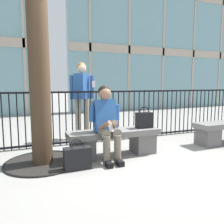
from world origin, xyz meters
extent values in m
plane|color=gray|center=(0.00, 0.00, 0.00)|extent=(60.00, 60.00, 0.00)
cube|color=slate|center=(0.00, 0.00, 0.40)|extent=(1.60, 0.44, 0.10)
cube|color=#605E5B|center=(-0.56, 0.00, 0.17)|extent=(0.36, 0.37, 0.35)
cube|color=#605E5B|center=(0.56, 0.00, 0.17)|extent=(0.36, 0.37, 0.35)
cylinder|color=#6B6051|center=(-0.28, -0.18, 0.47)|extent=(0.15, 0.40, 0.15)
cylinder|color=#6B6051|center=(-0.28, -0.38, 0.23)|extent=(0.11, 0.11, 0.45)
cube|color=black|center=(-0.28, -0.44, 0.04)|extent=(0.09, 0.22, 0.08)
cylinder|color=#6B6051|center=(-0.10, -0.18, 0.47)|extent=(0.15, 0.40, 0.15)
cylinder|color=#6B6051|center=(-0.10, -0.38, 0.23)|extent=(0.11, 0.11, 0.45)
cube|color=black|center=(-0.10, -0.44, 0.04)|extent=(0.09, 0.22, 0.08)
cube|color=#234C8C|center=(-0.19, -0.04, 0.71)|extent=(0.36, 0.30, 0.55)
cylinder|color=#234C8C|center=(-0.41, -0.04, 0.76)|extent=(0.08, 0.08, 0.26)
cylinder|color=#8E664C|center=(-0.27, -0.26, 0.59)|extent=(0.16, 0.28, 0.20)
cylinder|color=#234C8C|center=(0.03, -0.04, 0.76)|extent=(0.08, 0.08, 0.26)
cylinder|color=#8E664C|center=(-0.11, -0.26, 0.59)|extent=(0.16, 0.28, 0.20)
cube|color=silver|center=(-0.19, -0.32, 0.57)|extent=(0.07, 0.10, 0.13)
sphere|color=#8E664C|center=(-0.19, -0.06, 1.08)|extent=(0.20, 0.20, 0.20)
sphere|color=black|center=(-0.19, -0.03, 1.11)|extent=(0.20, 0.20, 0.20)
cube|color=black|center=(0.58, -0.01, 0.59)|extent=(0.29, 0.17, 0.28)
torus|color=black|center=(0.58, -0.01, 0.73)|extent=(0.20, 0.02, 0.20)
cube|color=black|center=(-0.73, -0.37, 0.16)|extent=(0.39, 0.17, 0.32)
torus|color=black|center=(-0.73, -0.43, 0.34)|extent=(0.18, 0.01, 0.18)
torus|color=black|center=(-0.73, -0.31, 0.34)|extent=(0.18, 0.01, 0.18)
cylinder|color=gray|center=(-0.29, 1.44, 0.45)|extent=(0.13, 0.13, 0.90)
cube|color=black|center=(-0.29, 1.40, 0.03)|extent=(0.09, 0.22, 0.06)
cylinder|color=gray|center=(-0.09, 1.44, 0.45)|extent=(0.13, 0.13, 0.90)
cube|color=black|center=(-0.09, 1.40, 0.03)|extent=(0.09, 0.22, 0.06)
cube|color=#234C8C|center=(-0.19, 1.44, 1.18)|extent=(0.41, 0.43, 0.56)
cylinder|color=#234C8C|center=(-0.43, 1.44, 1.16)|extent=(0.08, 0.08, 0.52)
cylinder|color=#234C8C|center=(0.04, 1.44, 1.16)|extent=(0.08, 0.08, 0.52)
sphere|color=#DBAD89|center=(-0.19, 1.44, 1.58)|extent=(0.20, 0.20, 0.20)
sphere|color=olive|center=(-0.19, 1.46, 1.61)|extent=(0.20, 0.20, 0.20)
cube|color=silver|center=(0.05, 1.34, 1.23)|extent=(0.07, 0.01, 0.14)
cylinder|color=black|center=(-1.80, 1.00, 0.55)|extent=(0.02, 0.02, 1.09)
cylinder|color=black|center=(-1.67, 1.00, 0.55)|extent=(0.02, 0.02, 1.09)
cylinder|color=black|center=(-1.54, 1.00, 0.55)|extent=(0.02, 0.02, 1.09)
cylinder|color=black|center=(-1.41, 1.00, 0.55)|extent=(0.02, 0.02, 1.09)
cylinder|color=black|center=(-1.28, 1.00, 0.55)|extent=(0.02, 0.02, 1.09)
cylinder|color=black|center=(-1.15, 1.00, 0.55)|extent=(0.02, 0.02, 1.09)
cylinder|color=black|center=(-1.03, 1.00, 0.55)|extent=(0.02, 0.02, 1.09)
cylinder|color=black|center=(-0.90, 1.00, 0.55)|extent=(0.02, 0.02, 1.09)
cylinder|color=black|center=(-0.77, 1.00, 0.55)|extent=(0.02, 0.02, 1.09)
cylinder|color=black|center=(-0.64, 1.00, 0.55)|extent=(0.02, 0.02, 1.09)
cylinder|color=black|center=(-0.51, 1.00, 0.55)|extent=(0.02, 0.02, 1.09)
cylinder|color=black|center=(-0.38, 1.00, 0.55)|extent=(0.02, 0.02, 1.09)
cylinder|color=black|center=(-0.26, 1.00, 0.55)|extent=(0.02, 0.02, 1.09)
cylinder|color=black|center=(-0.13, 1.00, 0.55)|extent=(0.02, 0.02, 1.09)
cylinder|color=black|center=(0.00, 1.00, 0.55)|extent=(0.02, 0.02, 1.09)
cylinder|color=black|center=(0.13, 1.00, 0.55)|extent=(0.02, 0.02, 1.09)
cylinder|color=black|center=(0.26, 1.00, 0.55)|extent=(0.02, 0.02, 1.09)
cylinder|color=black|center=(0.38, 1.00, 0.55)|extent=(0.02, 0.02, 1.09)
cylinder|color=black|center=(0.51, 1.00, 0.55)|extent=(0.02, 0.02, 1.09)
cylinder|color=black|center=(0.64, 1.00, 0.55)|extent=(0.02, 0.02, 1.09)
cylinder|color=black|center=(0.77, 1.00, 0.55)|extent=(0.02, 0.02, 1.09)
cylinder|color=black|center=(0.90, 1.00, 0.55)|extent=(0.02, 0.02, 1.09)
cylinder|color=black|center=(1.03, 1.00, 0.55)|extent=(0.02, 0.02, 1.09)
cylinder|color=black|center=(1.15, 1.00, 0.55)|extent=(0.02, 0.02, 1.09)
cylinder|color=black|center=(1.28, 1.00, 0.55)|extent=(0.02, 0.02, 1.09)
cylinder|color=black|center=(1.41, 1.00, 0.55)|extent=(0.02, 0.02, 1.09)
cylinder|color=black|center=(1.54, 1.00, 0.55)|extent=(0.02, 0.02, 1.09)
cylinder|color=black|center=(1.67, 1.00, 0.55)|extent=(0.02, 0.02, 1.09)
cylinder|color=black|center=(1.80, 1.00, 0.55)|extent=(0.02, 0.02, 1.09)
cylinder|color=black|center=(1.92, 1.00, 0.55)|extent=(0.02, 0.02, 1.09)
cylinder|color=black|center=(2.05, 1.00, 0.55)|extent=(0.02, 0.02, 1.09)
cylinder|color=black|center=(2.18, 1.00, 0.55)|extent=(0.02, 0.02, 1.09)
cylinder|color=black|center=(2.31, 1.00, 0.55)|extent=(0.02, 0.02, 1.09)
cylinder|color=black|center=(2.44, 1.00, 0.55)|extent=(0.02, 0.02, 1.09)
cylinder|color=black|center=(2.57, 1.00, 0.55)|extent=(0.02, 0.02, 1.09)
cylinder|color=black|center=(2.69, 1.00, 0.55)|extent=(0.02, 0.02, 1.09)
cylinder|color=black|center=(2.82, 1.00, 0.55)|extent=(0.02, 0.02, 1.09)
cylinder|color=black|center=(2.95, 1.00, 0.55)|extent=(0.02, 0.02, 1.09)
cylinder|color=black|center=(3.08, 1.00, 0.55)|extent=(0.02, 0.02, 1.09)
cylinder|color=black|center=(3.21, 1.00, 0.55)|extent=(0.02, 0.02, 1.09)
cylinder|color=black|center=(3.34, 1.00, 0.55)|extent=(0.02, 0.02, 1.09)
cylinder|color=black|center=(3.46, 1.00, 0.55)|extent=(0.02, 0.02, 1.09)
cylinder|color=black|center=(3.59, 1.00, 0.55)|extent=(0.02, 0.02, 1.09)
cube|color=black|center=(0.00, 1.00, 0.05)|extent=(8.21, 0.04, 0.04)
cube|color=black|center=(0.00, 1.00, 1.07)|extent=(8.21, 0.04, 0.04)
cylinder|color=black|center=(-1.18, 0.09, 0.01)|extent=(1.15, 1.15, 0.01)
torus|color=black|center=(-1.18, 0.09, 0.01)|extent=(1.18, 1.18, 0.03)
cylinder|color=#423021|center=(-1.18, 0.09, 1.70)|extent=(0.31, 0.31, 3.40)
cube|color=#605E5B|center=(2.00, -0.10, 0.17)|extent=(0.36, 0.37, 0.35)
cube|color=#729EA8|center=(5.96, 6.15, 4.50)|extent=(11.13, 0.40, 9.00)
cube|color=#AD9E8C|center=(1.32, 5.94, 4.50)|extent=(0.10, 0.04, 9.00)
cube|color=#AD9E8C|center=(3.18, 5.94, 4.50)|extent=(0.10, 0.04, 9.00)
cube|color=#AD9E8C|center=(5.03, 5.94, 4.50)|extent=(0.10, 0.04, 9.00)
cube|color=#AD9E8C|center=(6.89, 5.94, 4.50)|extent=(0.10, 0.04, 9.00)
cube|color=#AD9E8C|center=(8.74, 5.94, 4.50)|extent=(0.10, 0.04, 9.00)
cube|color=#AD9E8C|center=(5.96, 5.94, 2.80)|extent=(11.13, 0.04, 0.36)
camera|label=1|loc=(-1.41, -3.43, 1.23)|focal=35.47mm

